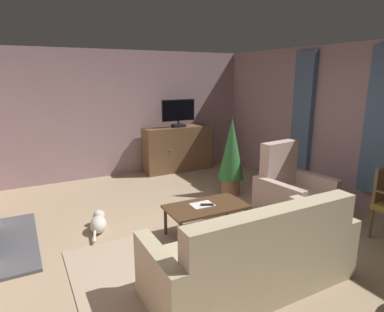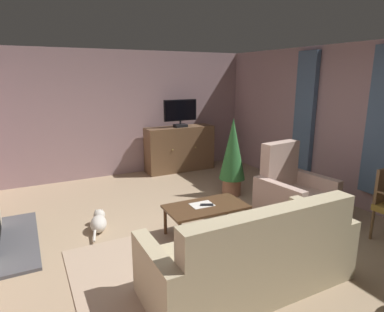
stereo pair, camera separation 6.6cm
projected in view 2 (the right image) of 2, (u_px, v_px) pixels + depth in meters
ground_plane at (205, 243)px, 4.29m from camera, size 6.21×7.56×0.04m
wall_back at (124, 114)px, 7.03m from camera, size 6.21×0.10×2.62m
wall_right_with_window at (362, 127)px, 5.24m from camera, size 0.10×7.56×2.62m
curtain_panel_near at (382, 122)px, 4.83m from camera, size 0.10×0.44×2.20m
curtain_panel_far at (305, 112)px, 6.12m from camera, size 0.10×0.44×2.20m
rug_central at (195, 260)px, 3.85m from camera, size 2.73×1.83×0.01m
tv_cabinet at (180, 150)px, 7.42m from camera, size 1.54×0.49×1.00m
television at (180, 112)px, 7.18m from camera, size 0.76×0.20×0.60m
coffee_table at (206, 209)px, 4.40m from camera, size 1.09×0.61×0.42m
tv_remote at (207, 205)px, 4.38m from camera, size 0.17×0.12×0.02m
folded_newspaper at (202, 205)px, 4.41m from camera, size 0.31×0.23×0.01m
sofa_floral at (252, 259)px, 3.29m from camera, size 2.15×0.88×0.96m
armchair_by_fireplace at (293, 197)px, 4.88m from camera, size 1.01×0.97×1.14m
potted_plant_small_fern_corner at (233, 154)px, 5.81m from camera, size 0.46×0.46×1.40m
cat at (99, 222)px, 4.60m from camera, size 0.31×0.66×0.24m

